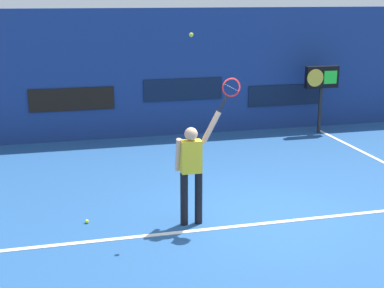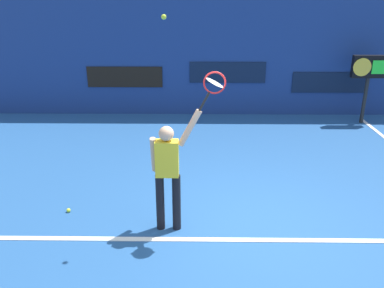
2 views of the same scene
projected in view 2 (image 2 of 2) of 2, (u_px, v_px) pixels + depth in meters
The scene contains 11 objects.
ground_plane at pixel (251, 223), 6.34m from camera, with size 18.00×18.00×0.00m, color #23518C.
back_wall at pixel (228, 56), 11.38m from camera, with size 18.00×0.20×3.45m, color navy.
sponsor_banner_center at pixel (228, 72), 11.43m from camera, with size 2.20×0.03×0.60m, color #0C1933.
sponsor_banner_portside at pixel (125, 77), 11.52m from camera, with size 2.20×0.03×0.60m, color black.
sponsor_banner_starboard at pixel (330, 83), 11.50m from camera, with size 2.20×0.03×0.60m, color #0C1933.
court_baseline at pixel (255, 240), 5.90m from camera, with size 10.00×0.10×0.01m, color white.
tennis_player at pixel (168, 170), 5.84m from camera, with size 0.75×0.31×1.94m.
tennis_racket at pixel (213, 85), 5.37m from camera, with size 0.43×0.27×0.61m.
tennis_ball at pixel (164, 17), 5.06m from camera, with size 0.07×0.07×0.07m, color #CCE033.
scoreboard_clock at pixel (369, 70), 10.62m from camera, with size 0.96×0.20×1.88m.
spare_ball at pixel (69, 210), 6.64m from camera, with size 0.07×0.07×0.07m, color #CCE033.
Camera 2 is at (-0.88, -5.45, 3.49)m, focal length 36.92 mm.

